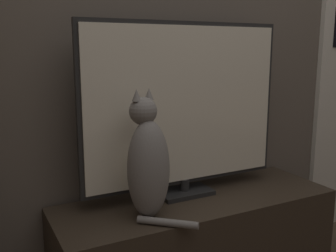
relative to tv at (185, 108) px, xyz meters
The scene contains 4 objects.
wall_back 0.49m from the tv, 82.26° to the left, with size 4.80×0.05×2.60m.
tv_stand 0.63m from the tv, 72.34° to the right, with size 1.26×0.42×0.45m.
tv is the anchor object (origin of this frame).
cat 0.34m from the tv, 149.44° to the right, with size 0.23×0.29×0.51m.
Camera 1 is at (-0.87, -0.43, 1.10)m, focal length 42.00 mm.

